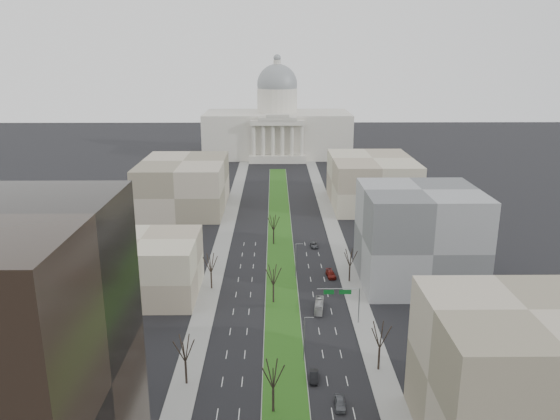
{
  "coord_description": "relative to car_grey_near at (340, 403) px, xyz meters",
  "views": [
    {
      "loc": [
        -1.72,
        -35.43,
        55.77
      ],
      "look_at": [
        -0.19,
        108.24,
        14.24
      ],
      "focal_mm": 35.0,
      "sensor_mm": 36.0,
      "label": 1
    }
  ],
  "objects": [
    {
      "name": "sidewalk_left",
      "position": [
        -26.41,
        53.79,
        -0.68
      ],
      "size": [
        5.0,
        330.0,
        0.15
      ],
      "primitive_type": "cube",
      "color": "gray",
      "rests_on": "ground"
    },
    {
      "name": "mast_arm_signs",
      "position": [
        4.58,
        28.82,
        5.35
      ],
      "size": [
        9.12,
        0.24,
        8.09
      ],
      "color": "gray",
      "rests_on": "ground"
    },
    {
      "name": "building_far_left",
      "position": [
        -43.91,
        118.79,
        8.24
      ],
      "size": [
        30.0,
        40.0,
        18.0
      ],
      "primitive_type": "cube",
      "color": "gray",
      "rests_on": "ground"
    },
    {
      "name": "tree_right_mid",
      "position": [
        8.29,
        10.79,
        6.4
      ],
      "size": [
        5.52,
        5.52,
        9.94
      ],
      "color": "black",
      "rests_on": "ground"
    },
    {
      "name": "car_red",
      "position": [
        3.9,
        53.82,
        -0.01
      ],
      "size": [
        2.64,
        5.34,
        1.49
      ],
      "primitive_type": "imported",
      "rotation": [
        0.0,
        0.0,
        0.11
      ],
      "color": "maroon",
      "rests_on": "ground"
    },
    {
      "name": "car_black",
      "position": [
        -3.71,
        7.71,
        -0.06
      ],
      "size": [
        1.83,
        4.33,
        1.39
      ],
      "primitive_type": "imported",
      "rotation": [
        0.0,
        0.0,
        -0.09
      ],
      "color": "black",
      "rests_on": "ground"
    },
    {
      "name": "median",
      "position": [
        -8.91,
        77.78,
        -0.66
      ],
      "size": [
        8.0,
        222.03,
        0.2
      ],
      "color": "#999993",
      "rests_on": "ground"
    },
    {
      "name": "tree_median_b",
      "position": [
        -10.91,
        38.79,
        6.24
      ],
      "size": [
        5.4,
        5.4,
        9.72
      ],
      "color": "black",
      "rests_on": "ground"
    },
    {
      "name": "tree_right_far",
      "position": [
        8.29,
        50.79,
        5.77
      ],
      "size": [
        5.04,
        5.04,
        9.07
      ],
      "color": "black",
      "rests_on": "ground"
    },
    {
      "name": "car_grey_far",
      "position": [
        1.16,
        76.41,
        -0.14
      ],
      "size": [
        2.29,
        4.54,
        1.23
      ],
      "primitive_type": "imported",
      "rotation": [
        0.0,
        0.0,
        0.06
      ],
      "color": "#434449",
      "rests_on": "ground"
    },
    {
      "name": "building_tan_right",
      "position": [
        24.09,
        -9.21,
        10.24
      ],
      "size": [
        26.0,
        24.0,
        22.0
      ],
      "primitive_type": "cube",
      "color": "gray",
      "rests_on": "ground"
    },
    {
      "name": "building_far_right",
      "position": [
        26.09,
        123.79,
        8.24
      ],
      "size": [
        30.0,
        40.0,
        18.0
      ],
      "primitive_type": "cube",
      "color": "tan",
      "rests_on": "ground"
    },
    {
      "name": "building_grey_right",
      "position": [
        25.09,
        50.79,
        11.24
      ],
      "size": [
        28.0,
        26.0,
        24.0
      ],
      "primitive_type": "cube",
      "color": "slate",
      "rests_on": "ground"
    },
    {
      "name": "capitol",
      "position": [
        -8.91,
        228.38,
        15.55
      ],
      "size": [
        80.0,
        46.0,
        55.0
      ],
      "color": "beige",
      "rests_on": "ground"
    },
    {
      "name": "box_van",
      "position": [
        -0.64,
        35.06,
        0.29
      ],
      "size": [
        2.71,
        7.67,
        2.09
      ],
      "primitive_type": "imported",
      "rotation": [
        0.0,
        0.0,
        -0.13
      ],
      "color": "#BDBDBD",
      "rests_on": "ground"
    },
    {
      "name": "tree_left_far",
      "position": [
        -26.11,
        46.79,
        6.08
      ],
      "size": [
        5.28,
        5.28,
        9.5
      ],
      "color": "black",
      "rests_on": "ground"
    },
    {
      "name": "streetlamp_median_b",
      "position": [
        -5.15,
        13.79,
        4.05
      ],
      "size": [
        1.9,
        0.2,
        9.16
      ],
      "color": "gray",
      "rests_on": "ground"
    },
    {
      "name": "sidewalk_right",
      "position": [
        8.59,
        53.79,
        -0.68
      ],
      "size": [
        5.0,
        330.0,
        0.15
      ],
      "primitive_type": "cube",
      "color": "gray",
      "rests_on": "ground"
    },
    {
      "name": "building_beige_left",
      "position": [
        -41.91,
        43.79,
        6.24
      ],
      "size": [
        26.0,
        22.0,
        14.0
      ],
      "primitive_type": "cube",
      "color": "tan",
      "rests_on": "ground"
    },
    {
      "name": "ground",
      "position": [
        -8.91,
        78.79,
        -0.76
      ],
      "size": [
        600.0,
        600.0,
        0.0
      ],
      "primitive_type": "plane",
      "color": "black",
      "rests_on": "ground"
    },
    {
      "name": "streetlamp_median_c",
      "position": [
        -5.15,
        53.79,
        4.05
      ],
      "size": [
        1.9,
        0.2,
        9.16
      ],
      "color": "gray",
      "rests_on": "ground"
    },
    {
      "name": "tree_median_a",
      "position": [
        -10.91,
        -1.21,
        6.24
      ],
      "size": [
        5.4,
        5.4,
        9.72
      ],
      "color": "black",
      "rests_on": "ground"
    },
    {
      "name": "tree_median_c",
      "position": [
        -10.91,
        78.79,
        6.24
      ],
      "size": [
        5.4,
        5.4,
        9.72
      ],
      "color": "black",
      "rests_on": "ground"
    },
    {
      "name": "car_grey_near",
      "position": [
        0.0,
        0.0,
        0.0
      ],
      "size": [
        1.96,
        4.52,
        1.52
      ],
      "primitive_type": "imported",
      "rotation": [
        0.0,
        0.0,
        -0.04
      ],
      "color": "#56585E",
      "rests_on": "ground"
    },
    {
      "name": "tree_left_mid",
      "position": [
        -26.11,
        6.79,
        6.24
      ],
      "size": [
        5.4,
        5.4,
        9.72
      ],
      "color": "black",
      "rests_on": "ground"
    }
  ]
}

